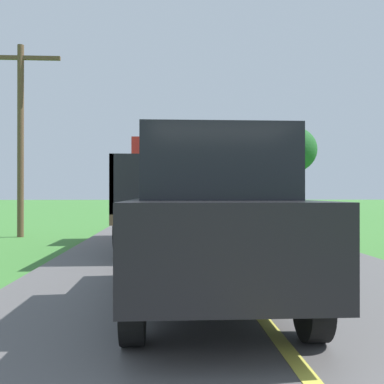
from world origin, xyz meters
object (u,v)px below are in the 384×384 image
at_px(utility_pole_roadside, 21,130).
at_px(following_car, 210,219).
at_px(banana_truck_near, 171,189).
at_px(roadside_tree_mid_right, 291,150).

bearing_deg(utility_pole_roadside, following_car, -61.67).
xyz_separation_m(banana_truck_near, utility_pole_roadside, (-4.69, 2.43, 1.87)).
bearing_deg(roadside_tree_mid_right, following_car, -107.68).
distance_m(banana_truck_near, utility_pole_roadside, 5.60).
height_order(utility_pole_roadside, roadside_tree_mid_right, utility_pole_roadside).
distance_m(banana_truck_near, following_car, 6.95).
xyz_separation_m(banana_truck_near, roadside_tree_mid_right, (7.75, 16.28, 2.65)).
bearing_deg(following_car, utility_pole_roadside, 118.33).
distance_m(utility_pole_roadside, following_car, 10.87).
height_order(banana_truck_near, following_car, banana_truck_near).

